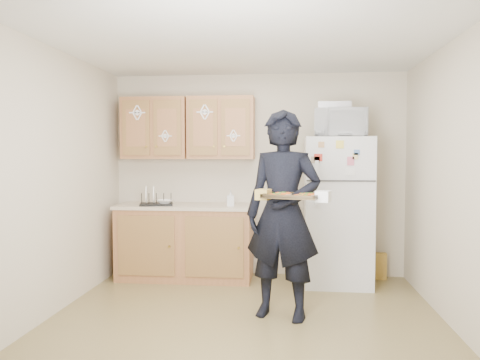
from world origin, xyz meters
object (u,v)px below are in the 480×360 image
(person, at_px, (283,214))
(microwave, at_px, (340,123))
(refrigerator, at_px, (337,211))
(dish_rack, at_px, (156,199))
(baking_tray, at_px, (292,197))

(person, bearing_deg, microwave, 77.18)
(refrigerator, distance_m, microwave, 1.01)
(refrigerator, relative_size, microwave, 2.93)
(refrigerator, bearing_deg, microwave, -67.68)
(microwave, xyz_separation_m, dish_rack, (-2.16, 0.01, -0.88))
(person, height_order, dish_rack, person)
(microwave, bearing_deg, person, -114.20)
(person, xyz_separation_m, dish_rack, (-1.52, 1.17, 0.02))
(dish_rack, bearing_deg, baking_tray, -42.17)
(dish_rack, bearing_deg, refrigerator, 1.00)
(person, bearing_deg, baking_tray, -58.17)
(refrigerator, height_order, person, person)
(refrigerator, relative_size, dish_rack, 4.40)
(person, distance_m, dish_rack, 1.92)
(person, xyz_separation_m, baking_tray, (0.08, -0.29, 0.19))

